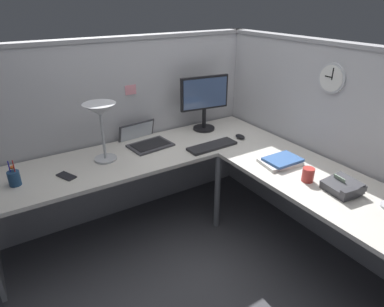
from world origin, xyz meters
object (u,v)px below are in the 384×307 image
object	(u,v)px
wall_clock	(332,78)
desk_lamp_dome	(100,114)
keyboard	(212,146)
monitor	(204,99)
laptop	(144,140)
book_stack	(281,161)
pen_cup	(14,178)
cell_phone	(66,176)
office_phone	(343,187)
coffee_mug	(308,175)
computer_mouse	(240,137)

from	to	relation	value
wall_clock	desk_lamp_dome	bearing A→B (deg)	151.77
keyboard	desk_lamp_dome	distance (m)	0.93
monitor	keyboard	distance (m)	0.50
laptop	book_stack	bearing A→B (deg)	-52.19
keyboard	desk_lamp_dome	xyz separation A→B (m)	(-0.83, 0.24, 0.35)
keyboard	pen_cup	world-z (taller)	pen_cup
cell_phone	office_phone	distance (m)	1.85
pen_cup	coffee_mug	bearing A→B (deg)	-30.43
desk_lamp_dome	cell_phone	xyz separation A→B (m)	(-0.32, -0.12, -0.36)
pen_cup	laptop	bearing A→B (deg)	10.74
keyboard	wall_clock	bearing A→B (deg)	-42.06
pen_cup	cell_phone	size ratio (longest dim) A/B	1.25
laptop	desk_lamp_dome	size ratio (longest dim) A/B	0.94
keyboard	book_stack	xyz separation A→B (m)	(0.26, -0.52, 0.01)
book_stack	coffee_mug	distance (m)	0.28
desk_lamp_dome	office_phone	bearing A→B (deg)	-48.24
monitor	desk_lamp_dome	world-z (taller)	monitor
cell_phone	monitor	bearing A→B (deg)	-13.51
office_phone	wall_clock	bearing A→B (deg)	52.84
monitor	office_phone	world-z (taller)	monitor
keyboard	computer_mouse	distance (m)	0.32
monitor	computer_mouse	xyz separation A→B (m)	(0.15, -0.35, -0.28)
computer_mouse	book_stack	distance (m)	0.55
keyboard	cell_phone	bearing A→B (deg)	171.78
monitor	wall_clock	distance (m)	1.09
monitor	wall_clock	world-z (taller)	wall_clock
desk_lamp_dome	book_stack	distance (m)	1.37
coffee_mug	wall_clock	world-z (taller)	wall_clock
book_stack	computer_mouse	bearing A→B (deg)	84.20
cell_phone	wall_clock	xyz separation A→B (m)	(1.80, -0.68, 0.60)
cell_phone	keyboard	bearing A→B (deg)	-30.59
computer_mouse	book_stack	bearing A→B (deg)	-95.80
desk_lamp_dome	coffee_mug	world-z (taller)	desk_lamp_dome
computer_mouse	keyboard	bearing A→B (deg)	-175.51
monitor	office_phone	bearing A→B (deg)	-84.81
cell_phone	wall_clock	bearing A→B (deg)	-44.90
office_phone	coffee_mug	world-z (taller)	office_phone
cell_phone	coffee_mug	world-z (taller)	coffee_mug
pen_cup	wall_clock	world-z (taller)	wall_clock
wall_clock	office_phone	bearing A→B (deg)	-127.16
computer_mouse	pen_cup	xyz separation A→B (m)	(-1.78, 0.17, 0.04)
keyboard	pen_cup	size ratio (longest dim) A/B	2.39
desk_lamp_dome	wall_clock	xyz separation A→B (m)	(1.48, -0.79, 0.24)
cell_phone	laptop	bearing A→B (deg)	-4.34
laptop	pen_cup	bearing A→B (deg)	-169.26
wall_clock	laptop	bearing A→B (deg)	139.34
keyboard	cell_phone	distance (m)	1.15
desk_lamp_dome	coffee_mug	xyz separation A→B (m)	(1.05, -1.04, -0.32)
keyboard	office_phone	size ratio (longest dim) A/B	1.90
pen_cup	wall_clock	bearing A→B (deg)	-19.36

